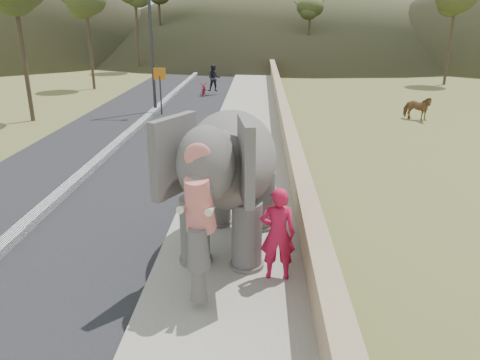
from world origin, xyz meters
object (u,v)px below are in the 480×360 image
motorcyclist (209,83)px  elephant_and_man (232,178)px  lamppost (156,16)px  cow (417,108)px

motorcyclist → elephant_and_man: bearing=-82.7°
lamppost → elephant_and_man: 16.50m
elephant_and_man → cow: bearing=59.2°
cow → elephant_and_man: size_ratio=0.31×
lamppost → motorcyclist: 7.29m
cow → elephant_and_man: 16.26m
lamppost → elephant_and_man: size_ratio=1.77×
cow → lamppost: bearing=119.1°
cow → elephant_and_man: elephant_and_man is taller
cow → motorcyclist: 13.16m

